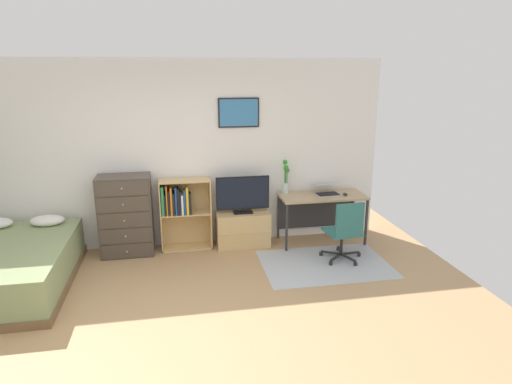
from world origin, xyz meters
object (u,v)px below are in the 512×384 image
object	(u,v)px
bed	(5,268)
bookshelf	(181,208)
office_chair	(345,230)
dresser	(126,215)
television	(243,195)
bamboo_vase	(286,177)
desk	(320,202)
computer_mouse	(345,194)
tv_stand	(243,229)
laptop	(326,190)

from	to	relation	value
bed	bookshelf	world-z (taller)	bookshelf
office_chair	dresser	bearing A→B (deg)	159.64
dresser	television	world-z (taller)	dresser
office_chair	bamboo_vase	bearing A→B (deg)	117.45
dresser	desk	bearing A→B (deg)	0.08
television	computer_mouse	world-z (taller)	television
bookshelf	tv_stand	world-z (taller)	bookshelf
television	computer_mouse	distance (m)	1.53
desk	laptop	distance (m)	0.21
bed	laptop	xyz separation A→B (m)	(4.27, 0.81, 0.54)
bookshelf	television	world-z (taller)	television
bookshelf	computer_mouse	bearing A→B (deg)	-4.78
laptop	bookshelf	bearing A→B (deg)	173.08
bookshelf	office_chair	distance (m)	2.34
desk	bamboo_vase	world-z (taller)	bamboo_vase
television	computer_mouse	size ratio (longest dim) A/B	7.48
bookshelf	computer_mouse	size ratio (longest dim) A/B	9.91
tv_stand	television	distance (m)	0.53
dresser	bamboo_vase	world-z (taller)	bamboo_vase
television	bookshelf	bearing A→B (deg)	175.38
television	bamboo_vase	bearing A→B (deg)	11.22
tv_stand	desk	size ratio (longest dim) A/B	0.62
bamboo_vase	dresser	bearing A→B (deg)	-176.90
bamboo_vase	bookshelf	bearing A→B (deg)	-177.74
tv_stand	computer_mouse	distance (m)	1.61
bookshelf	bamboo_vase	distance (m)	1.61
bed	laptop	bearing A→B (deg)	10.83
dresser	office_chair	world-z (taller)	dresser
dresser	laptop	bearing A→B (deg)	-0.01
desk	laptop	bearing A→B (deg)	-3.27
dresser	television	size ratio (longest dim) A/B	1.46
tv_stand	bamboo_vase	xyz separation A→B (m)	(0.67, 0.11, 0.73)
dresser	desk	world-z (taller)	dresser
dresser	computer_mouse	xyz separation A→B (m)	(3.18, -0.14, 0.19)
dresser	computer_mouse	size ratio (longest dim) A/B	10.96
computer_mouse	dresser	bearing A→B (deg)	177.54
tv_stand	television	xyz separation A→B (m)	(0.00, -0.02, 0.53)
dresser	tv_stand	size ratio (longest dim) A/B	1.46
dresser	bed	bearing A→B (deg)	-149.02
bookshelf	bed	bearing A→B (deg)	-157.55
desk	computer_mouse	world-z (taller)	computer_mouse
laptop	computer_mouse	size ratio (longest dim) A/B	3.97
desk	bamboo_vase	size ratio (longest dim) A/B	2.47
bookshelf	tv_stand	size ratio (longest dim) A/B	1.32
dresser	bookshelf	distance (m)	0.77
desk	bed	bearing A→B (deg)	-169.03
television	office_chair	size ratio (longest dim) A/B	0.90
desk	office_chair	distance (m)	0.84
bed	laptop	distance (m)	4.38
laptop	bamboo_vase	bearing A→B (deg)	162.67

